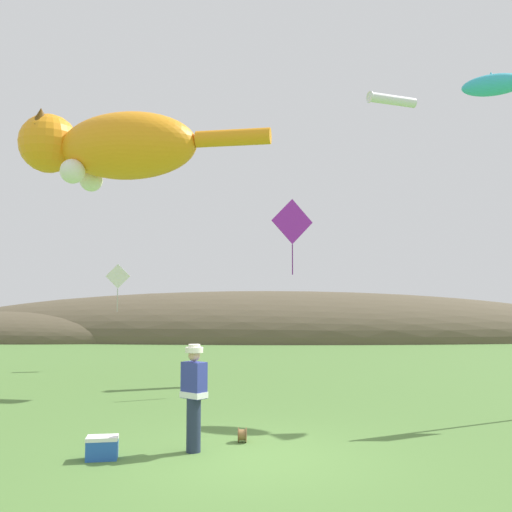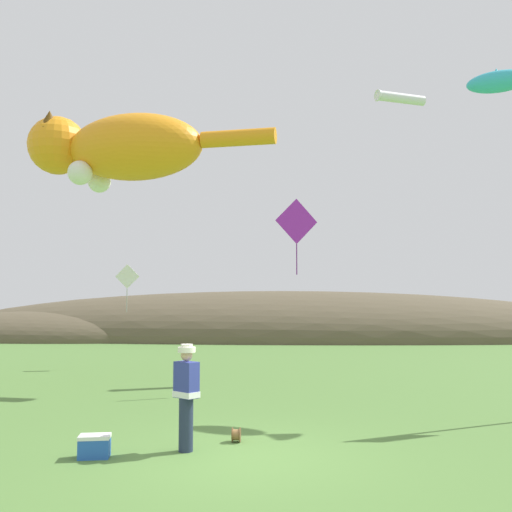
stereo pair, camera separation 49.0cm
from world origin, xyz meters
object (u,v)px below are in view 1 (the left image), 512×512
object	(u,v)px
kite_diamond_white	(118,277)
kite_tube_streamer	(391,100)
picnic_cooler	(102,448)
kite_spool	(242,435)
kite_giant_cat	(111,147)
festival_attendant	(194,394)
kite_diamond_violet	(292,222)
kite_fish_windsock	(503,83)

from	to	relation	value
kite_diamond_white	kite_tube_streamer	bearing A→B (deg)	-6.51
picnic_cooler	kite_diamond_white	distance (m)	13.41
kite_spool	kite_giant_cat	bearing A→B (deg)	120.63
festival_attendant	kite_tube_streamer	bearing A→B (deg)	62.14
festival_attendant	picnic_cooler	size ratio (longest dim) A/B	3.29
kite_tube_streamer	kite_diamond_white	size ratio (longest dim) A/B	1.06
kite_diamond_violet	kite_giant_cat	bearing A→B (deg)	163.96
picnic_cooler	festival_attendant	bearing A→B (deg)	18.98
kite_diamond_violet	kite_diamond_white	distance (m)	8.41
festival_attendant	kite_tube_streamer	world-z (taller)	kite_tube_streamer
kite_tube_streamer	kite_giant_cat	bearing A→B (deg)	-167.04
kite_tube_streamer	kite_diamond_violet	distance (m)	7.51
festival_attendant	kite_spool	world-z (taller)	festival_attendant
picnic_cooler	kite_diamond_violet	world-z (taller)	kite_diamond_violet
kite_fish_windsock	picnic_cooler	bearing A→B (deg)	-148.18
festival_attendant	kite_giant_cat	bearing A→B (deg)	114.50
kite_spool	kite_diamond_violet	bearing A→B (deg)	79.57
kite_tube_streamer	kite_diamond_white	bearing A→B (deg)	173.49
festival_attendant	kite_fish_windsock	xyz separation A→B (m)	(7.40, 4.97, 7.24)
kite_spool	picnic_cooler	size ratio (longest dim) A/B	0.47
kite_giant_cat	kite_diamond_violet	distance (m)	6.74
kite_fish_windsock	kite_giant_cat	bearing A→B (deg)	161.83
festival_attendant	kite_diamond_white	size ratio (longest dim) A/B	0.96
kite_tube_streamer	kite_diamond_white	world-z (taller)	kite_tube_streamer
kite_spool	kite_tube_streamer	world-z (taller)	kite_tube_streamer
kite_fish_windsock	kite_tube_streamer	xyz separation A→B (m)	(-1.61, 5.98, 1.75)
kite_spool	kite_diamond_violet	world-z (taller)	kite_diamond_violet
kite_fish_windsock	kite_diamond_white	bearing A→B (deg)	149.12
kite_diamond_white	kite_fish_windsock	bearing A→B (deg)	-30.88
picnic_cooler	kite_diamond_violet	distance (m)	9.43
kite_diamond_violet	kite_diamond_white	xyz separation A→B (m)	(-6.52, 5.13, -1.38)
kite_tube_streamer	kite_fish_windsock	bearing A→B (deg)	-74.92
kite_fish_windsock	kite_spool	bearing A→B (deg)	-147.04
kite_spool	kite_tube_streamer	xyz separation A→B (m)	(5.01, 10.27, 9.82)
festival_attendant	kite_diamond_white	world-z (taller)	kite_diamond_white
kite_fish_windsock	kite_tube_streamer	bearing A→B (deg)	105.08
kite_giant_cat	kite_tube_streamer	distance (m)	10.28
kite_tube_streamer	festival_attendant	bearing A→B (deg)	-117.86
kite_giant_cat	kite_fish_windsock	distance (m)	11.98
picnic_cooler	kite_diamond_white	world-z (taller)	kite_diamond_white
kite_giant_cat	kite_fish_windsock	bearing A→B (deg)	-18.17
kite_spool	kite_diamond_violet	distance (m)	7.97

